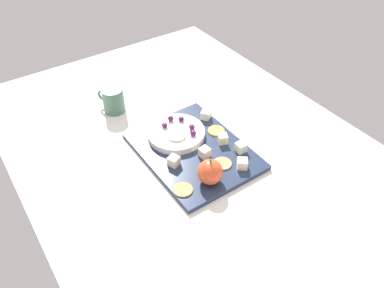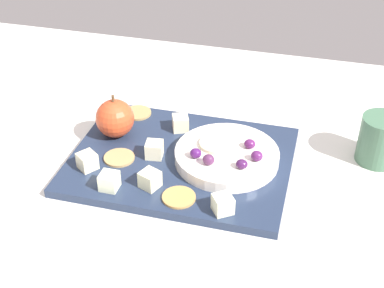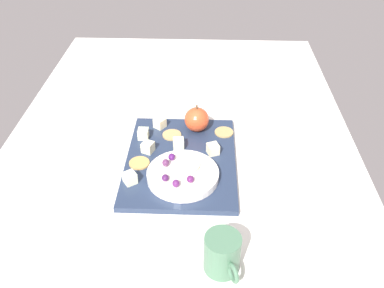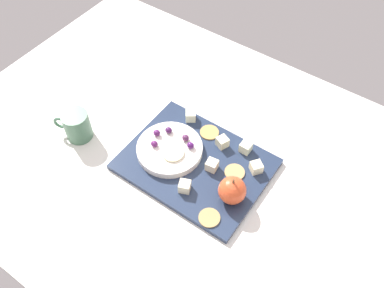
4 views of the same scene
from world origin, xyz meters
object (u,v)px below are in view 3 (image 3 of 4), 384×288
Objects in this scene: apple_slice_0 at (188,165)px; cup at (222,254)px; cheese_cube_2 at (143,134)px; grape_1 at (172,157)px; apple_whole at (197,119)px; cheese_cube_1 at (130,178)px; cheese_cube_5 at (148,147)px; grape_4 at (166,163)px; grape_0 at (190,179)px; serving_dish at (183,175)px; cheese_cube_3 at (213,149)px; cracker_0 at (139,163)px; grape_2 at (176,183)px; platter at (181,160)px; cheese_cube_0 at (179,144)px; grape_3 at (165,178)px; cracker_2 at (224,132)px; cheese_cube_4 at (160,123)px; cracker_1 at (172,135)px.

apple_slice_0 is 0.58× the size of cup.
grape_1 is (-11.44, -8.59, 1.42)cm from cheese_cube_2.
apple_whole reaches higher than cheese_cube_1.
grape_4 is at bearing -146.06° from cheese_cube_5.
serving_dish is at bearing 29.74° from grape_0.
apple_whole is 11.61cm from cheese_cube_3.
apple_whole is (20.46, -2.65, 2.38)cm from serving_dish.
cheese_cube_2 is 6.22cm from cheese_cube_5.
cheese_cube_1 is (-22.46, 14.95, -2.00)cm from apple_whole.
grape_2 reaches higher than cracker_0.
cheese_cube_2 and cheese_cube_3 have the same top height.
apple_slice_0 is at bearing -158.75° from platter.
grape_2 reaches higher than cheese_cube_3.
cheese_cube_0 is 1.00× the size of cheese_cube_1.
cheese_cube_0 is 1.45× the size of grape_3.
cheese_cube_0 reaches higher than platter.
cheese_cube_2 is 23.45cm from grape_2.
serving_dish is (-7.53, -0.93, 1.72)cm from platter.
apple_whole is at bearing -20.50° from grape_4.
cup is (-24.11, -8.85, 1.67)cm from serving_dish.
grape_4 is at bearing 148.85° from platter.
cheese_cube_2 is at bearing 18.73° from cheese_cube_5.
cracker_2 is at bearing -65.28° from cheese_cube_5.
apple_whole is 2.47× the size of cheese_cube_5.
cheese_cube_4 is 1.45× the size of grape_1.
grape_4 is (-2.88, -6.95, 2.66)cm from cracker_0.
cheese_cube_2 is 18.88cm from apple_slice_0.
cheese_cube_1 is 11.46cm from grape_1.
grape_2 is at bearing -172.98° from cracker_1.
grape_3 reaches higher than cheese_cube_5.
platter is 13.08cm from grape_2.
grape_2 is at bearing -166.35° from cheese_cube_4.
apple_whole is 25.81cm from grape_2.
cracker_0 is (-2.55, 10.23, 0.93)cm from platter.
cheese_cube_2 is at bearing -2.33° from cheese_cube_1.
serving_dish is 6.28× the size of cheese_cube_0.
cheese_cube_2 is at bearing 100.40° from cracker_1.
grape_3 reaches higher than cheese_cube_3.
cheese_cube_4 is 21.20cm from apple_slice_0.
cheese_cube_3 is at bearing -156.80° from apple_whole.
cheese_cube_1 is 0.28× the size of cup.
cup reaches higher than grape_3.
cracker_1 is (9.81, 3.06, 0.93)cm from platter.
grape_4 is 0.19× the size of cup.
apple_slice_0 is (-2.92, -12.36, 2.07)cm from cracker_0.
serving_dish is 5.07cm from grape_4.
cheese_cube_0 is 6.09cm from cracker_1.
cheese_cube_5 is 1.45× the size of grape_0.
cheese_cube_3 is 9.92cm from apple_slice_0.
grape_2 reaches higher than cheese_cube_1.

